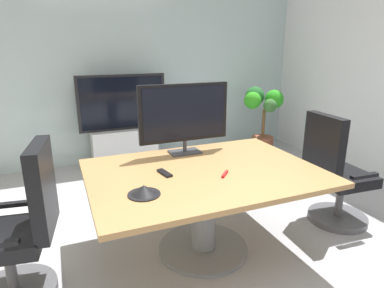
{
  "coord_description": "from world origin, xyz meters",
  "views": [
    {
      "loc": [
        -1.04,
        -2.06,
        1.68
      ],
      "look_at": [
        -0.01,
        0.42,
        0.87
      ],
      "focal_mm": 30.86,
      "sensor_mm": 36.0,
      "label": 1
    }
  ],
  "objects_px": {
    "conference_phone": "(144,191)",
    "office_chair_left": "(21,237)",
    "wall_display_unit": "(124,136)",
    "office_chair_right": "(334,179)",
    "remote_control": "(165,173)",
    "tv_monitor": "(184,115)",
    "conference_table": "(204,191)",
    "potted_plant": "(262,114)"
  },
  "relations": [
    {
      "from": "tv_monitor",
      "to": "remote_control",
      "type": "relative_size",
      "value": 4.94
    },
    {
      "from": "office_chair_left",
      "to": "potted_plant",
      "type": "height_order",
      "value": "office_chair_left"
    },
    {
      "from": "office_chair_right",
      "to": "conference_phone",
      "type": "xyz_separation_m",
      "value": [
        -1.9,
        -0.2,
        0.3
      ]
    },
    {
      "from": "wall_display_unit",
      "to": "conference_phone",
      "type": "distance_m",
      "value": 2.6
    },
    {
      "from": "conference_table",
      "to": "wall_display_unit",
      "type": "xyz_separation_m",
      "value": [
        -0.19,
        2.3,
        -0.11
      ]
    },
    {
      "from": "office_chair_right",
      "to": "tv_monitor",
      "type": "bearing_deg",
      "value": 71.55
    },
    {
      "from": "office_chair_left",
      "to": "wall_display_unit",
      "type": "relative_size",
      "value": 0.83
    },
    {
      "from": "remote_control",
      "to": "wall_display_unit",
      "type": "bearing_deg",
      "value": 76.03
    },
    {
      "from": "conference_table",
      "to": "remote_control",
      "type": "distance_m",
      "value": 0.37
    },
    {
      "from": "conference_table",
      "to": "wall_display_unit",
      "type": "bearing_deg",
      "value": 94.83
    },
    {
      "from": "office_chair_right",
      "to": "conference_phone",
      "type": "relative_size",
      "value": 4.95
    },
    {
      "from": "potted_plant",
      "to": "wall_display_unit",
      "type": "bearing_deg",
      "value": 172.36
    },
    {
      "from": "wall_display_unit",
      "to": "remote_control",
      "type": "height_order",
      "value": "wall_display_unit"
    },
    {
      "from": "wall_display_unit",
      "to": "potted_plant",
      "type": "bearing_deg",
      "value": -7.64
    },
    {
      "from": "conference_table",
      "to": "office_chair_right",
      "type": "xyz_separation_m",
      "value": [
        1.34,
        -0.06,
        -0.09
      ]
    },
    {
      "from": "office_chair_right",
      "to": "tv_monitor",
      "type": "height_order",
      "value": "tv_monitor"
    },
    {
      "from": "office_chair_right",
      "to": "remote_control",
      "type": "bearing_deg",
      "value": 90.22
    },
    {
      "from": "tv_monitor",
      "to": "wall_display_unit",
      "type": "bearing_deg",
      "value": 96.74
    },
    {
      "from": "wall_display_unit",
      "to": "remote_control",
      "type": "relative_size",
      "value": 7.71
    },
    {
      "from": "wall_display_unit",
      "to": "office_chair_right",
      "type": "bearing_deg",
      "value": -56.87
    },
    {
      "from": "office_chair_right",
      "to": "office_chair_left",
      "type": "bearing_deg",
      "value": 92.97
    },
    {
      "from": "office_chair_left",
      "to": "conference_phone",
      "type": "xyz_separation_m",
      "value": [
        0.79,
        -0.24,
        0.3
      ]
    },
    {
      "from": "conference_table",
      "to": "potted_plant",
      "type": "relative_size",
      "value": 1.71
    },
    {
      "from": "remote_control",
      "to": "office_chair_right",
      "type": "bearing_deg",
      "value": -14.49
    },
    {
      "from": "tv_monitor",
      "to": "conference_table",
      "type": "bearing_deg",
      "value": -92.43
    },
    {
      "from": "potted_plant",
      "to": "remote_control",
      "type": "xyz_separation_m",
      "value": [
        -2.23,
        -1.97,
        0.08
      ]
    },
    {
      "from": "potted_plant",
      "to": "conference_phone",
      "type": "xyz_separation_m",
      "value": [
        -2.47,
        -2.27,
        0.1
      ]
    },
    {
      "from": "tv_monitor",
      "to": "office_chair_right",
      "type": "bearing_deg",
      "value": -22.27
    },
    {
      "from": "conference_phone",
      "to": "remote_control",
      "type": "relative_size",
      "value": 1.29
    },
    {
      "from": "tv_monitor",
      "to": "conference_phone",
      "type": "height_order",
      "value": "tv_monitor"
    },
    {
      "from": "potted_plant",
      "to": "remote_control",
      "type": "bearing_deg",
      "value": -138.54
    },
    {
      "from": "conference_table",
      "to": "conference_phone",
      "type": "bearing_deg",
      "value": -155.22
    },
    {
      "from": "conference_phone",
      "to": "office_chair_left",
      "type": "bearing_deg",
      "value": 163.37
    },
    {
      "from": "conference_table",
      "to": "tv_monitor",
      "type": "bearing_deg",
      "value": 87.57
    },
    {
      "from": "conference_table",
      "to": "remote_control",
      "type": "xyz_separation_m",
      "value": [
        -0.32,
        0.04,
        0.19
      ]
    },
    {
      "from": "conference_table",
      "to": "office_chair_left",
      "type": "relative_size",
      "value": 1.66
    },
    {
      "from": "potted_plant",
      "to": "office_chair_right",
      "type": "bearing_deg",
      "value": -105.37
    },
    {
      "from": "office_chair_right",
      "to": "remote_control",
      "type": "distance_m",
      "value": 1.69
    },
    {
      "from": "conference_table",
      "to": "office_chair_right",
      "type": "height_order",
      "value": "office_chair_right"
    },
    {
      "from": "office_chair_left",
      "to": "wall_display_unit",
      "type": "distance_m",
      "value": 2.59
    },
    {
      "from": "conference_phone",
      "to": "remote_control",
      "type": "xyz_separation_m",
      "value": [
        0.24,
        0.3,
        -0.02
      ]
    },
    {
      "from": "conference_table",
      "to": "tv_monitor",
      "type": "relative_size",
      "value": 2.15
    }
  ]
}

